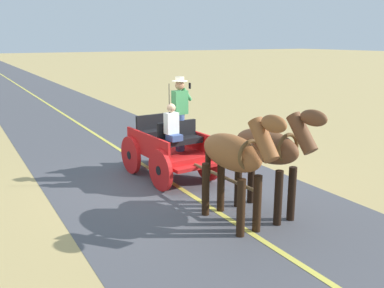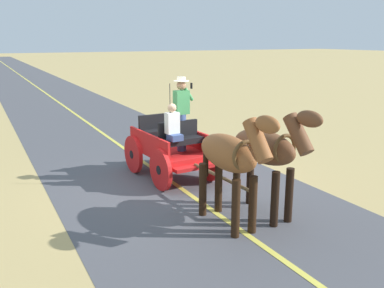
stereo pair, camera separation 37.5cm
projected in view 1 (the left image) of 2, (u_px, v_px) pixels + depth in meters
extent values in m
plane|color=tan|center=(173.00, 184.00, 10.07)|extent=(200.00, 200.00, 0.00)
cube|color=#4C4C51|center=(173.00, 184.00, 10.07)|extent=(5.59, 160.00, 0.01)
cube|color=#DBCC4C|center=(173.00, 183.00, 10.07)|extent=(0.12, 160.00, 0.00)
cube|color=red|center=(168.00, 151.00, 10.44)|extent=(1.34, 2.27, 0.12)
cube|color=red|center=(187.00, 137.00, 10.68)|extent=(0.20, 2.09, 0.44)
cube|color=red|center=(147.00, 143.00, 10.07)|extent=(0.20, 2.09, 0.44)
cube|color=red|center=(195.00, 167.00, 9.48)|extent=(1.09, 0.31, 0.08)
cube|color=red|center=(146.00, 148.00, 11.46)|extent=(0.73, 0.25, 0.06)
cube|color=black|center=(181.00, 141.00, 9.86)|extent=(1.04, 0.43, 0.14)
cube|color=black|center=(177.00, 130.00, 9.95)|extent=(1.02, 0.15, 0.44)
cube|color=black|center=(158.00, 132.00, 10.75)|extent=(1.04, 0.43, 0.14)
cube|color=black|center=(154.00, 123.00, 10.85)|extent=(1.02, 0.15, 0.44)
cylinder|color=red|center=(207.00, 161.00, 10.21)|extent=(0.16, 0.96, 0.96)
cylinder|color=black|center=(207.00, 161.00, 10.21)|extent=(0.13, 0.22, 0.21)
cylinder|color=red|center=(160.00, 170.00, 9.52)|extent=(0.16, 0.96, 0.96)
cylinder|color=black|center=(160.00, 170.00, 9.52)|extent=(0.13, 0.22, 0.21)
cylinder|color=red|center=(175.00, 148.00, 11.46)|extent=(0.16, 0.96, 0.96)
cylinder|color=black|center=(175.00, 148.00, 11.46)|extent=(0.13, 0.22, 0.21)
cylinder|color=red|center=(131.00, 155.00, 10.76)|extent=(0.16, 0.96, 0.96)
cylinder|color=black|center=(131.00, 155.00, 10.76)|extent=(0.13, 0.22, 0.21)
cylinder|color=brown|center=(222.00, 177.00, 8.67)|extent=(0.20, 2.00, 0.07)
cylinder|color=black|center=(169.00, 112.00, 9.53)|extent=(0.02, 0.02, 1.30)
cylinder|color=#384C7F|center=(180.00, 133.00, 10.13)|extent=(0.22, 0.22, 0.90)
cube|color=#387F47|center=(180.00, 102.00, 9.96)|extent=(0.35, 0.24, 0.56)
sphere|color=#9E7051|center=(180.00, 85.00, 9.86)|extent=(0.22, 0.22, 0.22)
cylinder|color=beige|center=(180.00, 81.00, 9.83)|extent=(0.36, 0.36, 0.01)
cylinder|color=beige|center=(180.00, 79.00, 9.82)|extent=(0.20, 0.20, 0.10)
cylinder|color=#387F47|center=(187.00, 94.00, 9.98)|extent=(0.27, 0.10, 0.32)
cube|color=black|center=(190.00, 86.00, 9.94)|extent=(0.02, 0.07, 0.14)
cube|color=#384C7F|center=(174.00, 137.00, 9.60)|extent=(0.30, 0.34, 0.14)
cube|color=silver|center=(171.00, 123.00, 9.62)|extent=(0.31, 0.22, 0.48)
sphere|color=tan|center=(171.00, 108.00, 9.53)|extent=(0.20, 0.20, 0.20)
ellipsoid|color=brown|center=(266.00, 146.00, 8.07)|extent=(0.73, 1.61, 0.64)
cylinder|color=black|center=(292.00, 194.00, 7.95)|extent=(0.15, 0.15, 1.05)
cylinder|color=black|center=(278.00, 198.00, 7.74)|extent=(0.15, 0.15, 1.05)
cylinder|color=black|center=(251.00, 179.00, 8.80)|extent=(0.15, 0.15, 1.05)
cylinder|color=black|center=(238.00, 182.00, 8.60)|extent=(0.15, 0.15, 1.05)
cylinder|color=brown|center=(302.00, 133.00, 7.31)|extent=(0.33, 0.67, 0.73)
ellipsoid|color=brown|center=(313.00, 118.00, 7.06)|extent=(0.28, 0.56, 0.28)
cube|color=black|center=(301.00, 131.00, 7.31)|extent=(0.11, 0.51, 0.56)
cylinder|color=black|center=(239.00, 153.00, 8.72)|extent=(0.11, 0.11, 0.70)
torus|color=brown|center=(288.00, 148.00, 7.62)|extent=(0.55, 0.13, 0.55)
ellipsoid|color=brown|center=(231.00, 152.00, 7.62)|extent=(0.63, 1.58, 0.64)
cylinder|color=black|center=(257.00, 204.00, 7.47)|extent=(0.15, 0.15, 1.05)
cylinder|color=black|center=(241.00, 208.00, 7.28)|extent=(0.15, 0.15, 1.05)
cylinder|color=black|center=(221.00, 186.00, 8.37)|extent=(0.15, 0.15, 1.05)
cylinder|color=black|center=(206.00, 189.00, 8.18)|extent=(0.15, 0.15, 1.05)
cylinder|color=brown|center=(263.00, 140.00, 6.83)|extent=(0.29, 0.66, 0.73)
ellipsoid|color=brown|center=(274.00, 124.00, 6.57)|extent=(0.24, 0.55, 0.28)
cube|color=black|center=(263.00, 138.00, 6.84)|extent=(0.08, 0.50, 0.56)
cylinder|color=black|center=(208.00, 159.00, 8.30)|extent=(0.11, 0.11, 0.70)
torus|color=brown|center=(251.00, 155.00, 7.15)|extent=(0.55, 0.09, 0.55)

